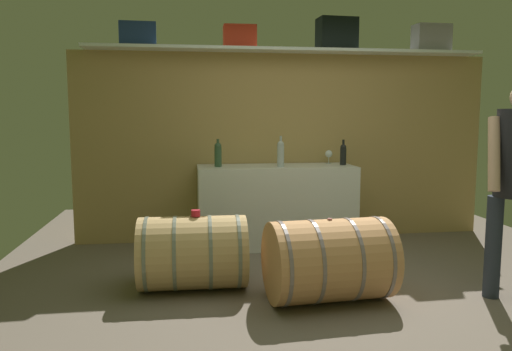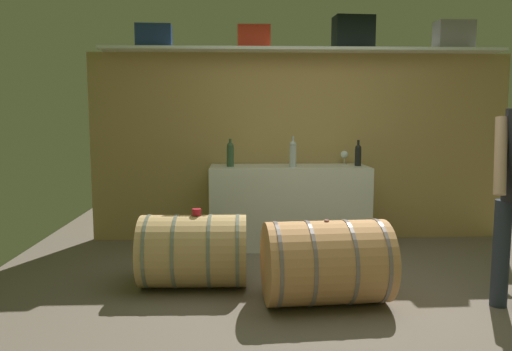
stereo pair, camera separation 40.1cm
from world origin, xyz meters
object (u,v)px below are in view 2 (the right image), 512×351
at_px(wine_glass, 344,155).
at_px(wine_barrel_near, 194,251).
at_px(toolcase_navy, 154,36).
at_px(tasting_cup, 197,212).
at_px(toolcase_black, 353,33).
at_px(wine_bottle_dark, 358,155).
at_px(wine_bottle_clear, 293,153).
at_px(toolcase_red, 254,37).
at_px(toolcase_grey, 454,35).
at_px(work_cabinet, 289,206).
at_px(wine_bottle_green, 230,154).
at_px(wine_barrel_far, 326,262).

xyz_separation_m(wine_glass, wine_barrel_near, (-1.57, -1.46, -0.68)).
bearing_deg(toolcase_navy, wine_barrel_near, -73.40).
bearing_deg(toolcase_navy, tasting_cup, -72.43).
height_order(toolcase_black, wine_bottle_dark, toolcase_black).
distance_m(toolcase_navy, wine_barrel_near, 2.53).
bearing_deg(wine_bottle_clear, toolcase_red, 143.04).
xyz_separation_m(toolcase_grey, wine_glass, (-1.20, -0.03, -1.32)).
bearing_deg(wine_bottle_dark, toolcase_red, 169.03).
distance_m(toolcase_navy, wine_bottle_clear, 1.97).
bearing_deg(wine_glass, wine_bottle_dark, -59.44).
relative_size(toolcase_red, toolcase_black, 0.83).
xyz_separation_m(toolcase_grey, work_cabinet, (-1.85, -0.21, -1.87)).
bearing_deg(wine_bottle_green, wine_bottle_clear, -5.92).
xyz_separation_m(wine_glass, tasting_cup, (-1.54, -1.46, -0.35)).
relative_size(toolcase_navy, wine_glass, 2.49).
bearing_deg(wine_bottle_green, toolcase_navy, 164.05).
relative_size(toolcase_navy, tasting_cup, 5.11).
xyz_separation_m(toolcase_red, wine_bottle_green, (-0.26, -0.23, -1.26)).
xyz_separation_m(wine_bottle_green, wine_barrel_near, (-0.29, -1.25, -0.72)).
relative_size(toolcase_red, wine_bottle_clear, 1.08).
distance_m(wine_barrel_far, tasting_cup, 1.14).
xyz_separation_m(toolcase_grey, wine_bottle_dark, (-1.09, -0.22, -1.30)).
xyz_separation_m(toolcase_red, toolcase_black, (1.09, 0.00, 0.05)).
distance_m(toolcase_grey, wine_glass, 1.79).
height_order(wine_barrel_near, tasting_cup, tasting_cup).
relative_size(wine_bottle_dark, tasting_cup, 3.80).
relative_size(wine_bottle_green, wine_barrel_near, 0.33).
distance_m(toolcase_navy, wine_barrel_far, 3.15).
distance_m(work_cabinet, tasting_cup, 1.57).
xyz_separation_m(toolcase_red, wine_barrel_near, (-0.56, -1.49, -1.97)).
xyz_separation_m(work_cabinet, tasting_cup, (-0.90, -1.28, 0.19)).
distance_m(toolcase_navy, work_cabinet, 2.35).
distance_m(toolcase_red, tasting_cup, 2.28).
relative_size(wine_glass, wine_barrel_far, 0.16).
xyz_separation_m(toolcase_black, tasting_cup, (-1.62, -1.49, -1.70)).
distance_m(work_cabinet, wine_bottle_green, 0.86).
distance_m(toolcase_black, wine_bottle_green, 1.90).
distance_m(wine_bottle_clear, wine_barrel_far, 1.75).
bearing_deg(toolcase_grey, toolcase_navy, 178.45).
height_order(toolcase_red, work_cabinet, toolcase_red).
xyz_separation_m(wine_barrel_near, tasting_cup, (0.03, 0.00, 0.33)).
bearing_deg(wine_barrel_far, wine_bottle_green, 109.52).
xyz_separation_m(wine_bottle_clear, wine_barrel_near, (-0.96, -1.18, -0.73)).
bearing_deg(wine_glass, wine_bottle_clear, -156.04).
distance_m(toolcase_red, wine_bottle_green, 1.31).
xyz_separation_m(work_cabinet, wine_bottle_green, (-0.63, -0.02, 0.58)).
height_order(wine_bottle_clear, wine_bottle_dark, wine_bottle_clear).
relative_size(work_cabinet, wine_bottle_dark, 6.06).
distance_m(toolcase_navy, wine_bottle_dark, 2.56).
relative_size(toolcase_navy, work_cabinet, 0.22).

